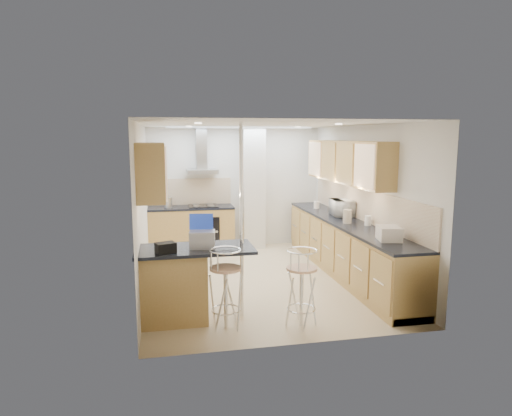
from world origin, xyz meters
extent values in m
plane|color=#D4B68D|center=(0.00, 0.00, 0.00)|extent=(4.80, 4.80, 0.00)
cube|color=silver|center=(0.00, 2.40, 1.25)|extent=(3.60, 0.04, 2.50)
cube|color=silver|center=(0.00, -2.40, 1.25)|extent=(3.60, 0.04, 2.50)
cube|color=silver|center=(-1.80, 0.00, 1.25)|extent=(0.04, 4.80, 2.50)
cube|color=silver|center=(1.80, 0.00, 1.25)|extent=(0.04, 4.80, 2.50)
cube|color=white|center=(0.00, 0.00, 2.50)|extent=(3.60, 4.80, 0.02)
cube|color=#AD8845|center=(1.63, 0.40, 1.88)|extent=(0.34, 3.00, 0.72)
cube|color=#AD8845|center=(-1.63, -1.35, 1.88)|extent=(0.34, 0.62, 0.72)
cube|color=#F3ECCD|center=(1.79, 0.00, 1.18)|extent=(0.03, 4.40, 0.56)
cube|color=#F3ECCD|center=(-0.95, 2.38, 1.18)|extent=(1.70, 0.03, 0.56)
cube|color=silver|center=(0.35, 2.20, 1.25)|extent=(0.45, 0.40, 2.50)
cube|color=#AAADAF|center=(-0.70, 2.15, 1.62)|extent=(0.62, 0.48, 0.08)
cube|color=#AAADAF|center=(-0.70, 2.29, 2.06)|extent=(0.22, 0.20, 0.88)
cylinder|color=white|center=(-0.53, -1.45, 1.25)|extent=(0.05, 0.05, 2.50)
cube|color=black|center=(-0.70, 1.79, 0.45)|extent=(0.58, 0.02, 0.58)
cube|color=black|center=(-0.70, 2.10, 0.93)|extent=(0.58, 0.50, 0.02)
cube|color=tan|center=(0.00, 1.80, 2.48)|extent=(2.80, 0.35, 0.02)
cube|color=#AD8845|center=(1.50, 0.00, 0.44)|extent=(0.60, 4.40, 0.88)
cube|color=black|center=(1.50, 0.00, 0.90)|extent=(0.63, 4.40, 0.04)
cube|color=#AD8845|center=(-0.95, 2.10, 0.44)|extent=(1.70, 0.60, 0.88)
cube|color=black|center=(-0.95, 2.10, 0.90)|extent=(1.70, 0.63, 0.04)
cube|color=#AD8845|center=(-1.12, -1.45, 0.45)|extent=(1.35, 0.62, 0.90)
cube|color=black|center=(-1.12, -1.45, 0.92)|extent=(1.47, 0.72, 0.04)
imported|color=white|center=(1.62, 0.46, 1.06)|extent=(0.40, 0.55, 0.29)
cube|color=#93959A|center=(-1.03, -1.48, 1.05)|extent=(0.34, 0.27, 0.21)
cube|color=black|center=(-1.48, -1.63, 1.00)|extent=(0.27, 0.23, 0.12)
cylinder|color=white|center=(1.63, 0.30, 1.00)|extent=(0.15, 0.15, 0.16)
cylinder|color=white|center=(1.45, 1.35, 0.99)|extent=(0.14, 0.14, 0.14)
cylinder|color=#B5A891|center=(1.43, -0.21, 1.03)|extent=(0.16, 0.16, 0.22)
cylinder|color=white|center=(1.68, -0.45, 1.00)|extent=(0.12, 0.12, 0.15)
cube|color=white|center=(1.50, -1.48, 1.02)|extent=(0.36, 0.42, 0.19)
cylinder|color=#AAADAF|center=(-1.39, 2.03, 1.02)|extent=(0.16, 0.16, 0.21)
camera|label=1|loc=(-1.49, -7.04, 2.32)|focal=32.00mm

